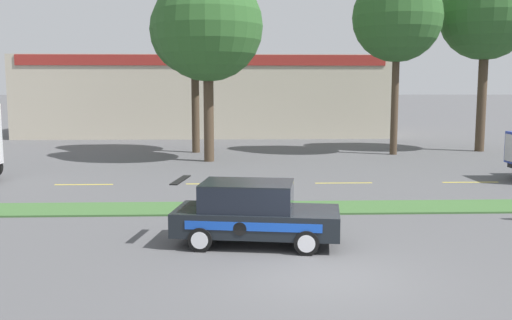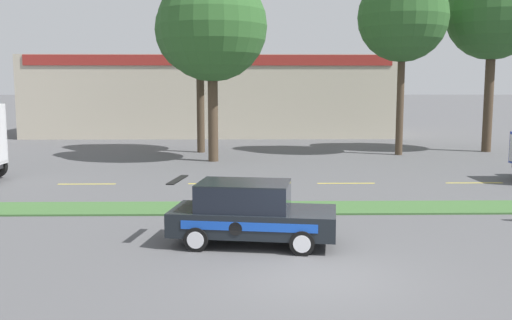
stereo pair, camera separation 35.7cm
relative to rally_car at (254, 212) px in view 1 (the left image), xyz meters
The scene contains 12 objects.
ground_plane 2.98m from the rally_car, 61.58° to the right, with size 600.00×600.00×0.00m, color #515154.
grass_verge 4.47m from the rally_car, 71.96° to the left, with size 120.00×1.97×0.06m, color #3D6633.
centre_line_3 11.40m from the rally_car, 126.20° to the left, with size 2.40×0.14×0.01m, color yellow.
centre_line_4 9.30m from the rally_car, 98.15° to the left, with size 2.40×0.14×0.01m, color yellow.
centre_line_5 10.07m from the rally_car, 65.99° to the left, with size 2.40×0.14×0.01m, color yellow.
centre_line_6 13.22m from the rally_car, 44.04° to the left, with size 2.40×0.14×0.01m, color yellow.
rally_car is the anchor object (origin of this frame).
store_building_backdrop 35.77m from the rally_car, 94.71° to the left, with size 29.46×12.10×6.49m.
tree_behind_left 18.00m from the rally_car, 96.49° to the left, with size 5.83×5.83×11.56m.
tree_behind_centre 22.63m from the rally_car, 65.00° to the left, with size 5.21×5.21×11.96m.
tree_behind_right 26.88m from the rally_car, 54.44° to the left, with size 5.64×5.64×12.69m.
tree_behind_far_right 22.17m from the rally_car, 97.88° to the left, with size 5.39×5.39×11.44m.
Camera 1 is at (-1.83, -11.72, 3.98)m, focal length 40.00 mm.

